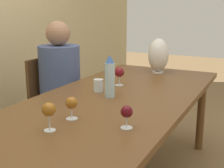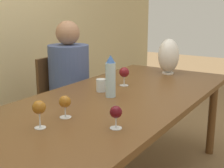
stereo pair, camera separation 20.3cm
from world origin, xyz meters
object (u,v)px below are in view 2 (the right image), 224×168
object	(u,v)px
chair_far	(64,100)
wine_glass_3	(124,73)
wine_glass_2	(65,102)
vase	(169,56)
water_tumbler	(101,85)
person_far	(71,84)
wine_glass_1	(116,113)
water_bottle	(111,77)
wine_glass_0	(39,108)

from	to	relation	value
chair_far	wine_glass_3	bearing A→B (deg)	-97.39
wine_glass_2	vase	bearing A→B (deg)	-0.94
wine_glass_3	water_tumbler	bearing A→B (deg)	167.73
person_far	wine_glass_1	bearing A→B (deg)	-130.39
wine_glass_1	chair_far	size ratio (longest dim) A/B	0.13
wine_glass_2	person_far	xyz separation A→B (m)	(0.88, 0.70, -0.18)
wine_glass_3	chair_far	world-z (taller)	chair_far
water_bottle	wine_glass_1	bearing A→B (deg)	-144.52
wine_glass_0	wine_glass_2	xyz separation A→B (m)	(0.19, -0.00, -0.02)
wine_glass_0	wine_glass_2	world-z (taller)	wine_glass_0
vase	water_tumbler	bearing A→B (deg)	168.61
wine_glass_2	person_far	bearing A→B (deg)	38.60
vase	wine_glass_2	bearing A→B (deg)	179.06
wine_glass_3	water_bottle	bearing A→B (deg)	-165.83
wine_glass_0	chair_far	bearing A→B (deg)	36.19
vase	wine_glass_1	distance (m)	1.40
person_far	chair_far	bearing A→B (deg)	90.00
water_tumbler	person_far	xyz separation A→B (m)	(0.33, 0.56, -0.14)
vase	person_far	bearing A→B (deg)	124.51
vase	wine_glass_3	xyz separation A→B (m)	(-0.59, 0.12, -0.06)
wine_glass_0	wine_glass_1	distance (m)	0.38
vase	wine_glass_3	world-z (taller)	vase
wine_glass_2	chair_far	xyz separation A→B (m)	(0.88, 0.79, -0.34)
person_far	wine_glass_3	bearing A→B (deg)	-98.37
wine_glass_0	water_tumbler	bearing A→B (deg)	10.67
wine_glass_1	wine_glass_3	world-z (taller)	wine_glass_3
water_tumbler	wine_glass_1	size ratio (longest dim) A/B	0.77
wine_glass_1	wine_glass_2	distance (m)	0.32
wine_glass_1	wine_glass_3	distance (m)	0.88
vase	wine_glass_3	distance (m)	0.60
water_bottle	chair_far	distance (m)	0.96
vase	wine_glass_1	bearing A→B (deg)	-167.86
water_bottle	wine_glass_2	distance (m)	0.48
water_bottle	person_far	distance (m)	0.83
wine_glass_1	chair_far	world-z (taller)	chair_far
wine_glass_2	chair_far	world-z (taller)	chair_far
wine_glass_2	person_far	size ratio (longest dim) A/B	0.10
water_tumbler	wine_glass_0	xyz separation A→B (m)	(-0.74, -0.14, 0.06)
wine_glass_3	chair_far	bearing A→B (deg)	82.61
water_tumbler	chair_far	size ratio (longest dim) A/B	0.10
wine_glass_0	wine_glass_1	world-z (taller)	wine_glass_0
water_tumbler	person_far	size ratio (longest dim) A/B	0.07
chair_far	person_far	size ratio (longest dim) A/B	0.73
wine_glass_1	wine_glass_2	bearing A→B (deg)	92.36
wine_glass_1	wine_glass_2	xyz separation A→B (m)	(-0.01, 0.32, 0.00)
water_bottle	wine_glass_0	xyz separation A→B (m)	(-0.66, -0.01, -0.03)
person_far	wine_glass_2	bearing A→B (deg)	-141.40
water_bottle	vase	distance (m)	0.91
wine_glass_0	water_bottle	bearing A→B (deg)	0.67
vase	wine_glass_3	bearing A→B (deg)	168.96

